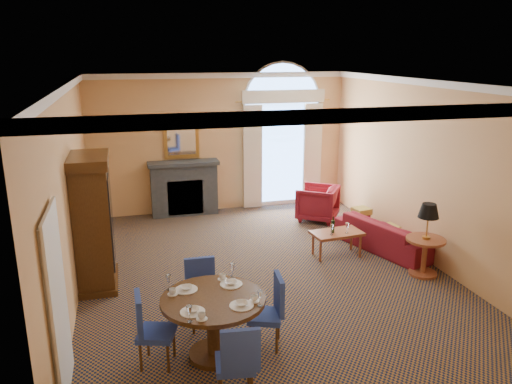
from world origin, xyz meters
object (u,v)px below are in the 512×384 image
object	(u,v)px
sofa	(386,234)
armoire	(93,224)
dining_table	(213,313)
armchair	(318,203)
coffee_table	(337,234)
side_table	(427,232)

from	to	relation	value
sofa	armoire	bearing A→B (deg)	73.16
armoire	dining_table	world-z (taller)	armoire
armoire	dining_table	size ratio (longest dim) A/B	1.68
armoire	armchair	world-z (taller)	armoire
coffee_table	armchair	bearing A→B (deg)	72.72
armchair	coffee_table	xyz separation A→B (m)	(-0.43, -2.04, 0.04)
sofa	coffee_table	bearing A→B (deg)	75.54
armchair	sofa	bearing A→B (deg)	52.81
dining_table	armoire	bearing A→B (deg)	120.68
dining_table	armchair	world-z (taller)	dining_table
armoire	side_table	world-z (taller)	armoire
armoire	sofa	distance (m)	5.32
armchair	armoire	bearing A→B (deg)	-30.27
dining_table	coffee_table	distance (m)	3.75
dining_table	coffee_table	xyz separation A→B (m)	(2.75, 2.55, -0.16)
armoire	side_table	xyz separation A→B (m)	(5.32, -1.05, -0.27)
sofa	coffee_table	xyz separation A→B (m)	(-1.05, -0.07, 0.13)
sofa	coffee_table	size ratio (longest dim) A/B	2.12
armchair	dining_table	bearing A→B (deg)	0.51
armoire	armchair	bearing A→B (deg)	24.40
coffee_table	sofa	bearing A→B (deg)	-1.27
armoire	sofa	bearing A→B (deg)	1.61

